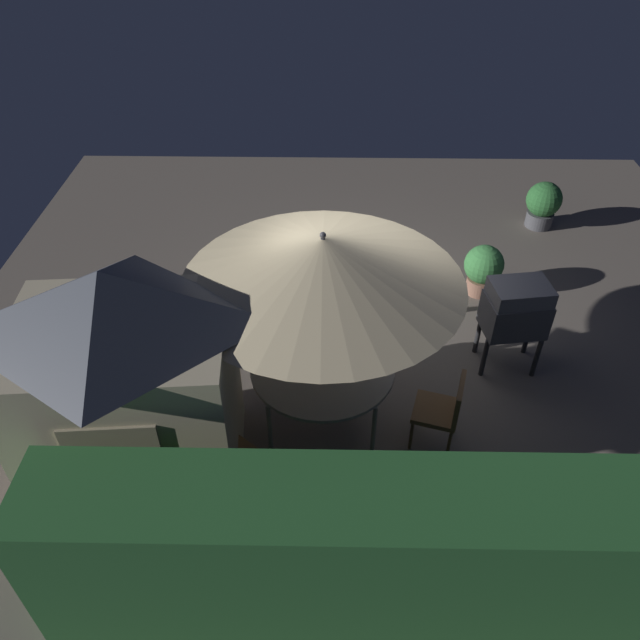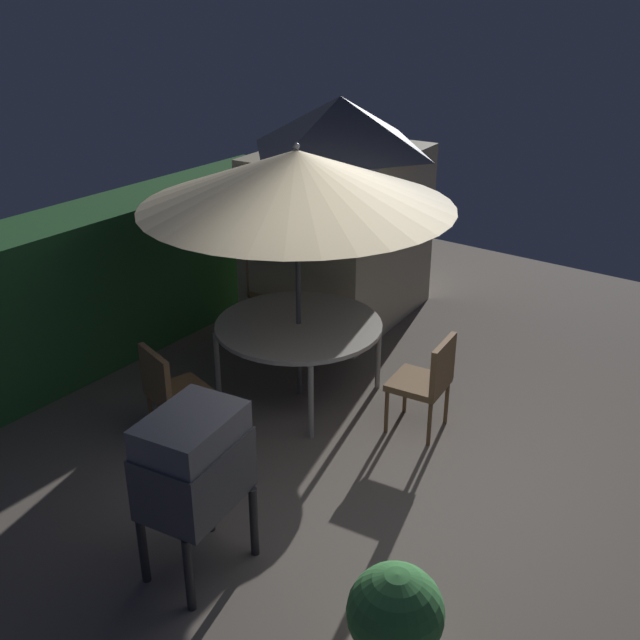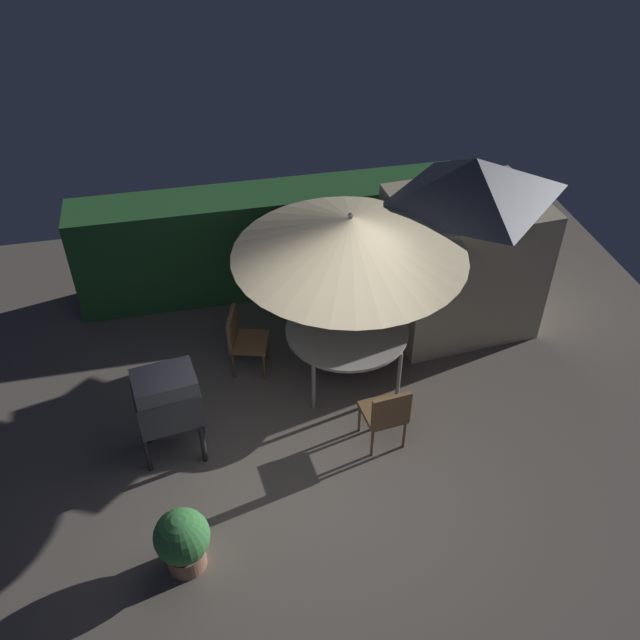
{
  "view_description": "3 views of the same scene",
  "coord_description": "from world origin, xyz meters",
  "px_view_note": "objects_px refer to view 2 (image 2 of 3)",
  "views": [
    {
      "loc": [
        0.54,
        6.07,
        5.28
      ],
      "look_at": [
        0.64,
        0.84,
        0.99
      ],
      "focal_mm": 34.48,
      "sensor_mm": 36.0,
      "label": 1
    },
    {
      "loc": [
        -4.38,
        -2.56,
        3.69
      ],
      "look_at": [
        0.55,
        1.04,
        0.87
      ],
      "focal_mm": 42.49,
      "sensor_mm": 36.0,
      "label": 2
    },
    {
      "loc": [
        -1.12,
        -5.07,
        6.25
      ],
      "look_at": [
        0.18,
        0.95,
        1.25
      ],
      "focal_mm": 38.64,
      "sensor_mm": 36.0,
      "label": 3
    }
  ],
  "objects_px": {
    "chair_near_shed": "(428,378)",
    "chair_far_side": "(270,289)",
    "garden_shed": "(339,209)",
    "potted_plant_by_grill": "(395,621)",
    "chair_toward_hedge": "(171,389)",
    "patio_umbrella": "(297,179)",
    "patio_table": "(299,328)",
    "bbq_grill": "(194,463)"
  },
  "relations": [
    {
      "from": "chair_near_shed",
      "to": "chair_far_side",
      "type": "bearing_deg",
      "value": 72.62
    },
    {
      "from": "garden_shed",
      "to": "potted_plant_by_grill",
      "type": "bearing_deg",
      "value": -141.62
    },
    {
      "from": "garden_shed",
      "to": "chair_toward_hedge",
      "type": "xyz_separation_m",
      "value": [
        -3.06,
        -0.42,
        -0.75
      ]
    },
    {
      "from": "patio_umbrella",
      "to": "chair_far_side",
      "type": "relative_size",
      "value": 3.04
    },
    {
      "from": "patio_umbrella",
      "to": "potted_plant_by_grill",
      "type": "bearing_deg",
      "value": -133.01
    },
    {
      "from": "patio_table",
      "to": "potted_plant_by_grill",
      "type": "relative_size",
      "value": 2.09
    },
    {
      "from": "garden_shed",
      "to": "chair_far_side",
      "type": "height_order",
      "value": "garden_shed"
    },
    {
      "from": "patio_table",
      "to": "chair_far_side",
      "type": "distance_m",
      "value": 1.41
    },
    {
      "from": "patio_table",
      "to": "potted_plant_by_grill",
      "type": "height_order",
      "value": "patio_table"
    },
    {
      "from": "bbq_grill",
      "to": "patio_table",
      "type": "bearing_deg",
      "value": 21.49
    },
    {
      "from": "patio_umbrella",
      "to": "chair_far_side",
      "type": "height_order",
      "value": "patio_umbrella"
    },
    {
      "from": "garden_shed",
      "to": "patio_umbrella",
      "type": "xyz_separation_m",
      "value": [
        -1.78,
        -0.79,
        0.82
      ]
    },
    {
      "from": "patio_table",
      "to": "chair_far_side",
      "type": "xyz_separation_m",
      "value": [
        0.89,
        1.09,
        -0.18
      ]
    },
    {
      "from": "bbq_grill",
      "to": "chair_toward_hedge",
      "type": "distance_m",
      "value": 1.61
    },
    {
      "from": "chair_toward_hedge",
      "to": "potted_plant_by_grill",
      "type": "relative_size",
      "value": 1.21
    },
    {
      "from": "patio_umbrella",
      "to": "chair_near_shed",
      "type": "distance_m",
      "value": 2.04
    },
    {
      "from": "patio_table",
      "to": "potted_plant_by_grill",
      "type": "bearing_deg",
      "value": -133.01
    },
    {
      "from": "bbq_grill",
      "to": "potted_plant_by_grill",
      "type": "relative_size",
      "value": 1.62
    },
    {
      "from": "bbq_grill",
      "to": "chair_toward_hedge",
      "type": "bearing_deg",
      "value": 52.49
    },
    {
      "from": "garden_shed",
      "to": "patio_umbrella",
      "type": "height_order",
      "value": "garden_shed"
    },
    {
      "from": "potted_plant_by_grill",
      "to": "chair_far_side",
      "type": "bearing_deg",
      "value": 48.13
    },
    {
      "from": "chair_toward_hedge",
      "to": "chair_near_shed",
      "type": "bearing_deg",
      "value": -49.25
    },
    {
      "from": "chair_toward_hedge",
      "to": "bbq_grill",
      "type": "bearing_deg",
      "value": -127.51
    },
    {
      "from": "patio_table",
      "to": "chair_near_shed",
      "type": "xyz_separation_m",
      "value": [
        0.15,
        -1.28,
        -0.18
      ]
    },
    {
      "from": "chair_far_side",
      "to": "chair_near_shed",
      "type": "bearing_deg",
      "value": -107.38
    },
    {
      "from": "patio_table",
      "to": "chair_near_shed",
      "type": "bearing_deg",
      "value": -83.54
    },
    {
      "from": "patio_table",
      "to": "chair_toward_hedge",
      "type": "height_order",
      "value": "chair_toward_hedge"
    },
    {
      "from": "chair_far_side",
      "to": "potted_plant_by_grill",
      "type": "distance_m",
      "value": 4.65
    },
    {
      "from": "chair_near_shed",
      "to": "potted_plant_by_grill",
      "type": "relative_size",
      "value": 1.21
    },
    {
      "from": "chair_toward_hedge",
      "to": "potted_plant_by_grill",
      "type": "height_order",
      "value": "chair_toward_hedge"
    },
    {
      "from": "patio_umbrella",
      "to": "chair_toward_hedge",
      "type": "bearing_deg",
      "value": 163.92
    },
    {
      "from": "patio_table",
      "to": "patio_umbrella",
      "type": "relative_size",
      "value": 0.56
    },
    {
      "from": "chair_toward_hedge",
      "to": "patio_umbrella",
      "type": "bearing_deg",
      "value": -16.08
    },
    {
      "from": "patio_table",
      "to": "chair_toward_hedge",
      "type": "xyz_separation_m",
      "value": [
        -1.28,
        0.37,
        -0.18
      ]
    },
    {
      "from": "potted_plant_by_grill",
      "to": "chair_near_shed",
      "type": "bearing_deg",
      "value": 24.8
    },
    {
      "from": "garden_shed",
      "to": "potted_plant_by_grill",
      "type": "distance_m",
      "value": 5.17
    },
    {
      "from": "garden_shed",
      "to": "chair_toward_hedge",
      "type": "relative_size",
      "value": 2.78
    },
    {
      "from": "patio_umbrella",
      "to": "patio_table",
      "type": "bearing_deg",
      "value": 90.0
    },
    {
      "from": "chair_near_shed",
      "to": "chair_toward_hedge",
      "type": "relative_size",
      "value": 1.0
    },
    {
      "from": "patio_umbrella",
      "to": "chair_far_side",
      "type": "xyz_separation_m",
      "value": [
        0.89,
        1.09,
        -1.58
      ]
    },
    {
      "from": "bbq_grill",
      "to": "garden_shed",
      "type": "bearing_deg",
      "value": 22.56
    },
    {
      "from": "bbq_grill",
      "to": "potted_plant_by_grill",
      "type": "xyz_separation_m",
      "value": [
        0.02,
        -1.49,
        -0.44
      ]
    }
  ]
}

